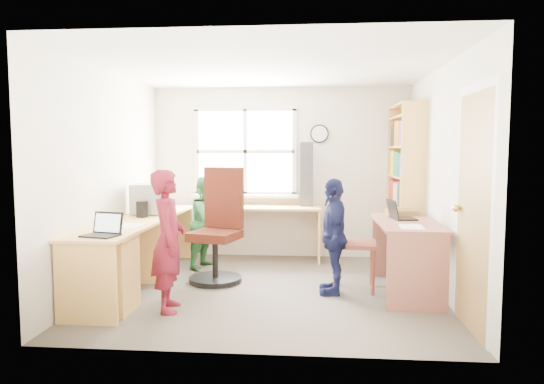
# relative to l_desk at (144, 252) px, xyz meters

# --- Properties ---
(room) EXTENTS (3.64, 3.44, 2.44)m
(room) POSITION_rel_l_desk_xyz_m (1.32, 0.38, 0.76)
(room) COLOR #4D463C
(room) RESTS_ON ground
(l_desk) EXTENTS (2.38, 2.95, 0.75)m
(l_desk) POSITION_rel_l_desk_xyz_m (0.00, 0.00, 0.00)
(l_desk) COLOR #FFC265
(l_desk) RESTS_ON ground
(right_desk) EXTENTS (0.64, 1.34, 0.77)m
(right_desk) POSITION_rel_l_desk_xyz_m (2.76, 0.30, 0.10)
(right_desk) COLOR #A36251
(right_desk) RESTS_ON ground
(bookshelf) EXTENTS (0.30, 1.02, 2.10)m
(bookshelf) POSITION_rel_l_desk_xyz_m (2.96, 1.47, 0.55)
(bookshelf) COLOR #FFC265
(bookshelf) RESTS_ON ground
(swivel_chair) EXTENTS (0.75, 0.75, 1.31)m
(swivel_chair) POSITION_rel_l_desk_xyz_m (0.68, 0.61, 0.11)
(swivel_chair) COLOR black
(swivel_chair) RESTS_ON ground
(wooden_chair) EXTENTS (0.50, 0.50, 1.06)m
(wooden_chair) POSITION_rel_l_desk_xyz_m (2.14, 0.38, 0.12)
(wooden_chair) COLOR brown
(wooden_chair) RESTS_ON ground
(crt_monitor) EXTENTS (0.41, 0.38, 0.37)m
(crt_monitor) POSITION_rel_l_desk_xyz_m (-0.20, 0.74, 0.48)
(crt_monitor) COLOR gray
(crt_monitor) RESTS_ON l_desk
(laptop_left) EXTENTS (0.35, 0.32, 0.21)m
(laptop_left) POSITION_rel_l_desk_xyz_m (-0.12, -0.70, 0.34)
(laptop_left) COLOR black
(laptop_left) RESTS_ON l_desk
(laptop_right) EXTENTS (0.31, 0.35, 0.22)m
(laptop_right) POSITION_rel_l_desk_xyz_m (2.71, 0.46, 0.36)
(laptop_right) COLOR black
(laptop_right) RESTS_ON right_desk
(speaker_a) EXTENTS (0.12, 0.12, 0.19)m
(speaker_a) POSITION_rel_l_desk_xyz_m (-0.19, 0.48, 0.39)
(speaker_a) COLOR black
(speaker_a) RESTS_ON l_desk
(speaker_b) EXTENTS (0.10, 0.10, 0.16)m
(speaker_b) POSITION_rel_l_desk_xyz_m (-0.15, 1.09, 0.38)
(speaker_b) COLOR black
(speaker_b) RESTS_ON l_desk
(cd_tower) EXTENTS (0.18, 0.16, 0.88)m
(cd_tower) POSITION_rel_l_desk_xyz_m (1.68, 1.79, 0.73)
(cd_tower) COLOR black
(cd_tower) RESTS_ON l_desk
(game_box) EXTENTS (0.35, 0.35, 0.06)m
(game_box) POSITION_rel_l_desk_xyz_m (2.80, 0.83, 0.34)
(game_box) COLOR red
(game_box) RESTS_ON right_desk
(paper_a) EXTENTS (0.23, 0.32, 0.00)m
(paper_a) POSITION_rel_l_desk_xyz_m (-0.10, -0.12, 0.30)
(paper_a) COLOR white
(paper_a) RESTS_ON l_desk
(paper_b) EXTENTS (0.25, 0.34, 0.00)m
(paper_b) POSITION_rel_l_desk_xyz_m (2.73, -0.09, 0.31)
(paper_b) COLOR white
(paper_b) RESTS_ON right_desk
(potted_plant) EXTENTS (0.20, 0.18, 0.32)m
(potted_plant) POSITION_rel_l_desk_xyz_m (0.67, 1.67, 0.45)
(potted_plant) COLOR #2E733D
(potted_plant) RESTS_ON l_desk
(person_red) EXTENTS (0.41, 0.54, 1.34)m
(person_red) POSITION_rel_l_desk_xyz_m (0.41, -0.48, 0.22)
(person_red) COLOR maroon
(person_red) RESTS_ON ground
(person_green) EXTENTS (0.62, 0.69, 1.18)m
(person_green) POSITION_rel_l_desk_xyz_m (0.41, 1.23, 0.13)
(person_green) COLOR #2F763B
(person_green) RESTS_ON ground
(person_navy) EXTENTS (0.31, 0.72, 1.23)m
(person_navy) POSITION_rel_l_desk_xyz_m (1.99, 0.20, 0.16)
(person_navy) COLOR #151A42
(person_navy) RESTS_ON ground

